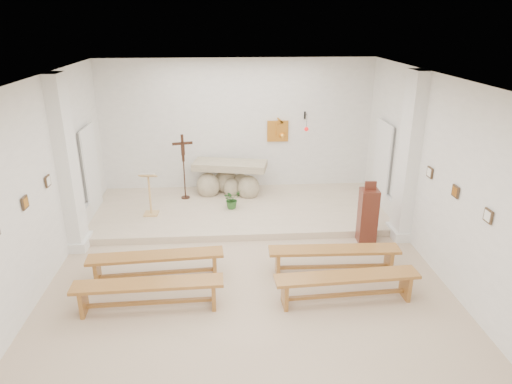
{
  "coord_description": "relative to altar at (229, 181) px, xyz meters",
  "views": [
    {
      "loc": [
        -0.33,
        -6.61,
        4.42
      ],
      "look_at": [
        0.25,
        1.6,
        1.26
      ],
      "focal_mm": 32.0,
      "sensor_mm": 36.0,
      "label": 1
    }
  ],
  "objects": [
    {
      "name": "gold_wall_relief",
      "position": [
        1.29,
        0.55,
        1.14
      ],
      "size": [
        0.55,
        0.04,
        0.55
      ],
      "primitive_type": "cube",
      "color": "gold",
      "rests_on": "wall_back"
    },
    {
      "name": "bench_right_second",
      "position": [
        1.84,
        -4.71,
        -0.14
      ],
      "size": [
        2.4,
        0.51,
        0.5
      ],
      "rotation": [
        0.0,
        0.0,
        0.05
      ],
      "color": "#9A642C",
      "rests_on": "ground"
    },
    {
      "name": "ground",
      "position": [
        0.24,
        -4.41,
        -0.51
      ],
      "size": [
        7.0,
        10.0,
        0.0
      ],
      "primitive_type": "cube",
      "color": "tan",
      "rests_on": "ground"
    },
    {
      "name": "station_frame_right_mid",
      "position": [
        3.71,
        -4.21,
        1.21
      ],
      "size": [
        0.03,
        0.2,
        0.2
      ],
      "primitive_type": "cube",
      "color": "#422F1D",
      "rests_on": "wall_right"
    },
    {
      "name": "radiator_right",
      "position": [
        3.67,
        -1.71,
        -0.24
      ],
      "size": [
        0.1,
        0.85,
        0.52
      ],
      "primitive_type": "cube",
      "color": "silver",
      "rests_on": "ground"
    },
    {
      "name": "wall_back",
      "position": [
        0.24,
        0.58,
        1.24
      ],
      "size": [
        7.0,
        0.02,
        3.5
      ],
      "primitive_type": "cube",
      "color": "white",
      "rests_on": "ground"
    },
    {
      "name": "radiator_left",
      "position": [
        -3.19,
        -1.71,
        -0.24
      ],
      "size": [
        0.1,
        0.85,
        0.52
      ],
      "primitive_type": "cube",
      "color": "silver",
      "rests_on": "ground"
    },
    {
      "name": "potted_plant",
      "position": [
        0.04,
        -0.95,
        -0.13
      ],
      "size": [
        0.54,
        0.53,
        0.46
      ],
      "primitive_type": "imported",
      "rotation": [
        0.0,
        0.0,
        0.62
      ],
      "color": "#295923",
      "rests_on": "sanctuary_platform"
    },
    {
      "name": "pilaster_right",
      "position": [
        3.61,
        -2.41,
        1.24
      ],
      "size": [
        0.26,
        0.55,
        3.5
      ],
      "primitive_type": "cube",
      "color": "white",
      "rests_on": "ground"
    },
    {
      "name": "ceiling",
      "position": [
        0.24,
        -4.41,
        2.98
      ],
      "size": [
        7.0,
        10.0,
        0.02
      ],
      "primitive_type": "cube",
      "color": "silver",
      "rests_on": "wall_back"
    },
    {
      "name": "wall_left",
      "position": [
        -3.25,
        -4.41,
        1.24
      ],
      "size": [
        0.02,
        10.0,
        3.5
      ],
      "primitive_type": "cube",
      "color": "white",
      "rests_on": "ground"
    },
    {
      "name": "lectern",
      "position": [
        -1.83,
        -1.2,
        0.15
      ],
      "size": [
        0.39,
        0.34,
        1.05
      ],
      "rotation": [
        0.0,
        0.0,
        -0.05
      ],
      "color": "tan",
      "rests_on": "sanctuary_platform"
    },
    {
      "name": "crucifix_stand",
      "position": [
        -1.12,
        -0.21,
        0.59
      ],
      "size": [
        0.49,
        0.22,
        1.64
      ],
      "rotation": [
        0.0,
        0.0,
        0.22
      ],
      "color": "#351D11",
      "rests_on": "sanctuary_platform"
    },
    {
      "name": "station_frame_left_mid",
      "position": [
        -3.23,
        -4.21,
        1.21
      ],
      "size": [
        0.03,
        0.2,
        0.2
      ],
      "primitive_type": "cube",
      "color": "#422F1D",
      "rests_on": "wall_left"
    },
    {
      "name": "station_frame_right_front",
      "position": [
        3.71,
        -5.21,
        1.21
      ],
      "size": [
        0.03,
        0.2,
        0.2
      ],
      "primitive_type": "cube",
      "color": "#422F1D",
      "rests_on": "wall_right"
    },
    {
      "name": "altar",
      "position": [
        0.0,
        0.0,
        0.0
      ],
      "size": [
        1.94,
        1.08,
        0.95
      ],
      "rotation": [
        0.0,
        0.0,
        -0.21
      ],
      "color": "#BCAC90",
      "rests_on": "sanctuary_platform"
    },
    {
      "name": "sanctuary_lamp",
      "position": [
        1.99,
        0.3,
        1.3
      ],
      "size": [
        0.11,
        0.36,
        0.44
      ],
      "color": "black",
      "rests_on": "wall_back"
    },
    {
      "name": "pilaster_left",
      "position": [
        -3.13,
        -2.41,
        1.24
      ],
      "size": [
        0.26,
        0.55,
        3.5
      ],
      "primitive_type": "cube",
      "color": "white",
      "rests_on": "ground"
    },
    {
      "name": "station_frame_right_rear",
      "position": [
        3.71,
        -3.21,
        1.21
      ],
      "size": [
        0.03,
        0.2,
        0.2
      ],
      "primitive_type": "cube",
      "color": "#422F1D",
      "rests_on": "wall_right"
    },
    {
      "name": "bench_left_front",
      "position": [
        -1.36,
        -3.79,
        -0.14
      ],
      "size": [
        2.4,
        0.53,
        0.5
      ],
      "rotation": [
        0.0,
        0.0,
        0.07
      ],
      "color": "#9A642C",
      "rests_on": "ground"
    },
    {
      "name": "sanctuary_platform",
      "position": [
        0.24,
        -0.91,
        -0.44
      ],
      "size": [
        6.98,
        3.0,
        0.15
      ],
      "primitive_type": "cube",
      "color": "beige",
      "rests_on": "ground"
    },
    {
      "name": "donation_pedestal",
      "position": [
        2.82,
        -2.58,
        0.08
      ],
      "size": [
        0.38,
        0.38,
        1.34
      ],
      "rotation": [
        0.0,
        0.0,
        -0.05
      ],
      "color": "#521F17",
      "rests_on": "ground"
    },
    {
      "name": "station_frame_left_rear",
      "position": [
        -3.23,
        -3.21,
        1.21
      ],
      "size": [
        0.03,
        0.2,
        0.2
      ],
      "primitive_type": "cube",
      "color": "#422F1D",
      "rests_on": "wall_left"
    },
    {
      "name": "bench_right_front",
      "position": [
        1.84,
        -3.79,
        -0.14
      ],
      "size": [
        2.39,
        0.45,
        0.5
      ],
      "rotation": [
        0.0,
        0.0,
        -0.03
      ],
      "color": "#9A642C",
      "rests_on": "ground"
    },
    {
      "name": "bench_left_second",
      "position": [
        -1.36,
        -4.71,
        -0.14
      ],
      "size": [
        2.39,
        0.45,
        0.5
      ],
      "rotation": [
        0.0,
        0.0,
        0.03
      ],
      "color": "#9A642C",
      "rests_on": "ground"
    },
    {
      "name": "wall_right",
      "position": [
        3.73,
        -4.41,
        1.24
      ],
      "size": [
        0.02,
        10.0,
        3.5
      ],
      "primitive_type": "cube",
      "color": "white",
      "rests_on": "ground"
    }
  ]
}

